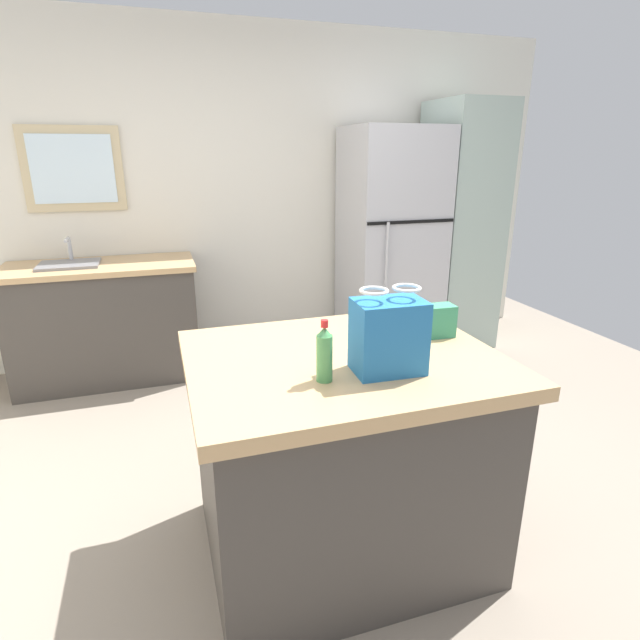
# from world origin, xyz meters

# --- Properties ---
(ground) EXTENTS (6.45, 6.45, 0.00)m
(ground) POSITION_xyz_m (0.00, 0.00, 0.00)
(ground) COLOR gray
(back_wall) EXTENTS (5.38, 0.13, 2.61)m
(back_wall) POSITION_xyz_m (-0.02, 2.21, 1.31)
(back_wall) COLOR silver
(back_wall) RESTS_ON ground
(kitchen_island) EXTENTS (1.20, 0.97, 0.90)m
(kitchen_island) POSITION_xyz_m (-0.04, -0.35, 0.45)
(kitchen_island) COLOR #423D38
(kitchen_island) RESTS_ON ground
(refrigerator) EXTENTS (0.74, 0.73, 1.85)m
(refrigerator) POSITION_xyz_m (1.17, 1.78, 0.92)
(refrigerator) COLOR #B7B7BC
(refrigerator) RESTS_ON ground
(tall_cabinet) EXTENTS (0.53, 0.65, 2.05)m
(tall_cabinet) POSITION_xyz_m (1.82, 1.78, 1.03)
(tall_cabinet) COLOR #9EB2A8
(tall_cabinet) RESTS_ON ground
(sink_counter) EXTENTS (1.32, 0.62, 1.07)m
(sink_counter) POSITION_xyz_m (-1.11, 1.84, 0.46)
(sink_counter) COLOR #423D38
(sink_counter) RESTS_ON ground
(shopping_bag) EXTENTS (0.25, 0.18, 0.31)m
(shopping_bag) POSITION_xyz_m (0.06, -0.53, 1.03)
(shopping_bag) COLOR #236BAD
(shopping_bag) RESTS_ON kitchen_island
(small_box) EXTENTS (0.13, 0.09, 0.14)m
(small_box) POSITION_xyz_m (0.42, -0.27, 0.97)
(small_box) COLOR #388E66
(small_box) RESTS_ON kitchen_island
(bottle) EXTENTS (0.06, 0.06, 0.22)m
(bottle) POSITION_xyz_m (-0.19, -0.54, 1.00)
(bottle) COLOR #4C9956
(bottle) RESTS_ON kitchen_island
(ear_defenders) EXTENTS (0.16, 0.20, 0.06)m
(ear_defenders) POSITION_xyz_m (0.17, -0.09, 0.92)
(ear_defenders) COLOR black
(ear_defenders) RESTS_ON kitchen_island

